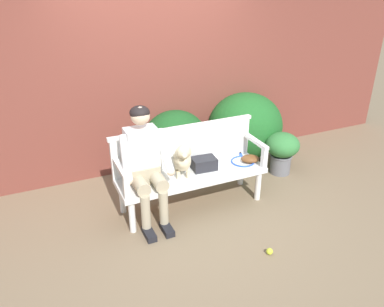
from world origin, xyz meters
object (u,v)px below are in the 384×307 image
at_px(person_seated, 145,162).
at_px(baseball_glove, 250,159).
at_px(potted_plant, 282,149).
at_px(tennis_ball, 270,251).
at_px(tennis_racket, 242,160).
at_px(dog_on_bench, 182,159).
at_px(sports_bag, 204,164).
at_px(garden_bench, 192,177).

xyz_separation_m(person_seated, baseball_glove, (1.31, -0.02, -0.23)).
relative_size(baseball_glove, potted_plant, 0.38).
bearing_deg(tennis_ball, tennis_racket, 73.36).
bearing_deg(baseball_glove, tennis_ball, -92.78).
relative_size(dog_on_bench, sports_bag, 1.52).
bearing_deg(tennis_racket, tennis_ball, -106.64).
height_order(tennis_racket, sports_bag, sports_bag).
xyz_separation_m(dog_on_bench, baseball_glove, (0.88, -0.03, -0.17)).
relative_size(dog_on_bench, baseball_glove, 1.94).
bearing_deg(baseball_glove, sports_bag, -169.28).
height_order(baseball_glove, potted_plant, potted_plant).
bearing_deg(garden_bench, tennis_racket, 2.11).
height_order(garden_bench, dog_on_bench, dog_on_bench).
bearing_deg(person_seated, baseball_glove, -0.99).
relative_size(person_seated, tennis_ball, 19.83).
bearing_deg(tennis_ball, person_seated, 129.44).
distance_m(garden_bench, tennis_racket, 0.69).
xyz_separation_m(garden_bench, potted_plant, (1.45, 0.25, -0.03)).
bearing_deg(potted_plant, baseball_glove, -157.63).
height_order(person_seated, dog_on_bench, person_seated).
distance_m(person_seated, baseball_glove, 1.33).
xyz_separation_m(garden_bench, baseball_glove, (0.75, -0.04, 0.10)).
bearing_deg(garden_bench, tennis_ball, -72.78).
xyz_separation_m(person_seated, potted_plant, (2.01, 0.26, -0.36)).
distance_m(tennis_racket, potted_plant, 0.80).
relative_size(person_seated, sports_bag, 4.67).
bearing_deg(baseball_glove, person_seated, -163.05).
relative_size(garden_bench, dog_on_bench, 4.07).
distance_m(dog_on_bench, baseball_glove, 0.89).
bearing_deg(tennis_racket, sports_bag, 178.81).
distance_m(person_seated, tennis_racket, 1.27).
bearing_deg(person_seated, garden_bench, 1.57).
bearing_deg(sports_bag, dog_on_bench, -170.59).
distance_m(sports_bag, tennis_ball, 1.26).
relative_size(garden_bench, tennis_ball, 26.29).
distance_m(baseball_glove, sports_bag, 0.59).
relative_size(tennis_ball, potted_plant, 0.11).
height_order(baseball_glove, sports_bag, sports_bag).
relative_size(garden_bench, potted_plant, 2.97).
relative_size(garden_bench, sports_bag, 6.20).
distance_m(person_seated, potted_plant, 2.06).
relative_size(person_seated, potted_plant, 2.24).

